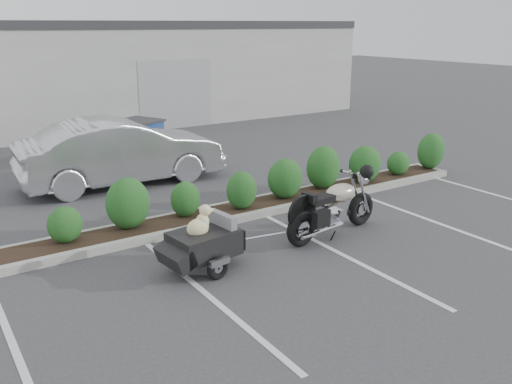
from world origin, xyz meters
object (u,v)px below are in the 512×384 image
pet_trailer (203,243)px  dumpster (131,141)px  motorcycle (334,208)px  sedan (121,152)px

pet_trailer → dumpster: (1.74, 7.78, 0.12)m
motorcycle → pet_trailer: (-2.79, 0.02, -0.07)m
pet_trailer → dumpster: bearing=69.9°
motorcycle → dumpster: (-1.05, 7.80, 0.05)m
pet_trailer → dumpster: dumpster is taller
pet_trailer → sedan: bearing=75.7°
sedan → dumpster: sedan is taller
sedan → motorcycle: bearing=-157.1°
pet_trailer → dumpster: 7.97m
pet_trailer → motorcycle: bearing=-7.9°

